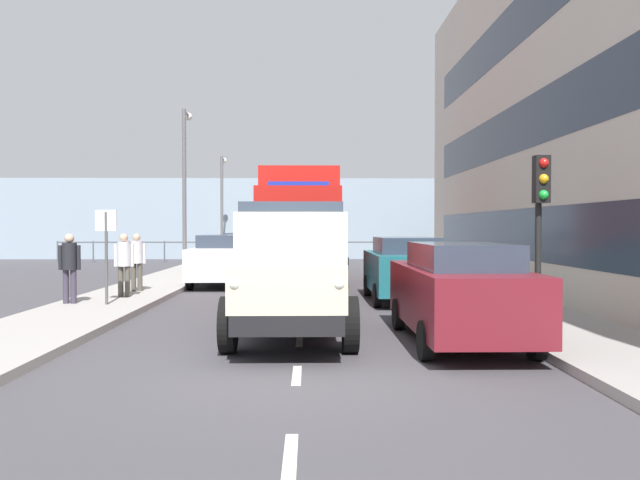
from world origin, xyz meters
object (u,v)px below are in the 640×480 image
(car_teal_kerbside_1, at_px, (405,268))
(street_sign, at_px, (106,240))
(car_maroon_kerbside_near, at_px, (459,291))
(car_black_oppositeside_1, at_px, (245,251))
(lamp_post_promenade, at_px, (185,176))
(pedestrian_strolling, at_px, (137,257))
(traffic_light_near, at_px, (540,202))
(car_white_oppositeside_0, at_px, (224,259))
(car_silver_oppositeside_2, at_px, (257,246))
(pedestrian_couple_b, at_px, (70,262))
(lorry_cargo_red, at_px, (300,224))
(lamp_post_far, at_px, (222,197))
(pedestrian_in_dark_coat, at_px, (124,260))
(truck_vintage_cream, at_px, (292,273))

(car_teal_kerbside_1, bearing_deg, street_sign, 13.02)
(car_maroon_kerbside_near, xyz_separation_m, car_black_oppositeside_1, (5.46, -17.33, 0.00))
(car_black_oppositeside_1, height_order, lamp_post_promenade, lamp_post_promenade)
(pedestrian_strolling, bearing_deg, traffic_light_near, 146.83)
(car_white_oppositeside_0, height_order, lamp_post_promenade, lamp_post_promenade)
(car_silver_oppositeside_2, height_order, pedestrian_couple_b, pedestrian_couple_b)
(car_black_oppositeside_1, bearing_deg, car_white_oppositeside_0, 90.00)
(lorry_cargo_red, xyz_separation_m, pedestrian_couple_b, (5.46, 5.79, -0.94))
(lamp_post_promenade, bearing_deg, street_sign, 90.98)
(car_teal_kerbside_1, xyz_separation_m, pedestrian_couple_b, (8.33, 1.51, 0.24))
(street_sign, bearing_deg, lamp_post_far, -89.88)
(pedestrian_couple_b, bearing_deg, lorry_cargo_red, -133.34)
(lamp_post_far, distance_m, street_sign, 20.17)
(car_maroon_kerbside_near, xyz_separation_m, car_white_oppositeside_0, (5.46, -10.57, 0.00))
(lorry_cargo_red, distance_m, pedestrian_couple_b, 8.01)
(pedestrian_in_dark_coat, relative_size, traffic_light_near, 0.52)
(street_sign, bearing_deg, lamp_post_promenade, -89.02)
(car_silver_oppositeside_2, relative_size, pedestrian_couple_b, 2.35)
(car_white_oppositeside_0, relative_size, car_silver_oppositeside_2, 1.17)
(lamp_post_promenade, bearing_deg, pedestrian_strolling, 90.38)
(pedestrian_in_dark_coat, height_order, lamp_post_far, lamp_post_far)
(car_white_oppositeside_0, bearing_deg, street_sign, 73.14)
(truck_vintage_cream, distance_m, street_sign, 5.85)
(truck_vintage_cream, xyz_separation_m, pedestrian_in_dark_coat, (4.56, -5.29, -0.05))
(lorry_cargo_red, height_order, pedestrian_in_dark_coat, lorry_cargo_red)
(car_maroon_kerbside_near, bearing_deg, pedestrian_strolling, -44.13)
(truck_vintage_cream, relative_size, car_maroon_kerbside_near, 1.25)
(street_sign, bearing_deg, car_white_oppositeside_0, -106.86)
(pedestrian_couple_b, height_order, traffic_light_near, traffic_light_near)
(car_maroon_kerbside_near, relative_size, lamp_post_promenade, 0.69)
(car_white_oppositeside_0, relative_size, pedestrian_in_dark_coat, 2.77)
(lamp_post_promenade, bearing_deg, lamp_post_far, -90.79)
(car_teal_kerbside_1, distance_m, pedestrian_strolling, 7.63)
(car_teal_kerbside_1, distance_m, lamp_post_promenade, 11.87)
(pedestrian_in_dark_coat, xyz_separation_m, lamp_post_far, (-0.02, -18.47, 2.52))
(truck_vintage_cream, bearing_deg, pedestrian_in_dark_coat, -49.23)
(car_white_oppositeside_0, distance_m, pedestrian_couple_b, 6.78)
(pedestrian_couple_b, relative_size, pedestrian_strolling, 1.02)
(car_black_oppositeside_1, bearing_deg, traffic_light_near, 114.34)
(pedestrian_in_dark_coat, relative_size, street_sign, 0.74)
(car_maroon_kerbside_near, relative_size, pedestrian_strolling, 2.74)
(pedestrian_strolling, distance_m, lamp_post_far, 17.21)
(traffic_light_near, relative_size, lamp_post_far, 0.55)
(car_maroon_kerbside_near, height_order, pedestrian_in_dark_coat, pedestrian_in_dark_coat)
(car_maroon_kerbside_near, bearing_deg, car_teal_kerbside_1, -90.00)
(car_silver_oppositeside_2, bearing_deg, lorry_cargo_red, 100.60)
(pedestrian_in_dark_coat, relative_size, lamp_post_promenade, 0.25)
(car_maroon_kerbside_near, xyz_separation_m, pedestrian_in_dark_coat, (7.44, -5.84, 0.23))
(pedestrian_in_dark_coat, distance_m, traffic_light_near, 10.48)
(car_white_oppositeside_0, relative_size, lamp_post_promenade, 0.70)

